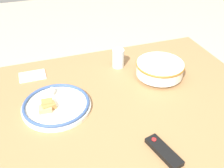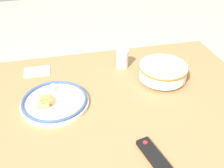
# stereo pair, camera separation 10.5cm
# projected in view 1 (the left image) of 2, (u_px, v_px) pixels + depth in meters

# --- Properties ---
(dining_table) EXTENTS (1.38, 1.01, 0.72)m
(dining_table) POSITION_uv_depth(u_px,v_px,m) (119.00, 114.00, 1.26)
(dining_table) COLOR olive
(dining_table) RESTS_ON ground_plane
(noodle_bowl) EXTENTS (0.25, 0.25, 0.08)m
(noodle_bowl) POSITION_uv_depth(u_px,v_px,m) (160.00, 68.00, 1.37)
(noodle_bowl) COLOR silver
(noodle_bowl) RESTS_ON dining_table
(food_plate) EXTENTS (0.31, 0.31, 0.05)m
(food_plate) POSITION_uv_depth(u_px,v_px,m) (56.00, 105.00, 1.17)
(food_plate) COLOR silver
(food_plate) RESTS_ON dining_table
(tv_remote) EXTENTS (0.09, 0.17, 0.02)m
(tv_remote) POSITION_uv_depth(u_px,v_px,m) (164.00, 151.00, 0.97)
(tv_remote) COLOR black
(tv_remote) RESTS_ON dining_table
(drinking_glass) EXTENTS (0.06, 0.06, 0.10)m
(drinking_glass) POSITION_uv_depth(u_px,v_px,m) (118.00, 58.00, 1.45)
(drinking_glass) COLOR silver
(drinking_glass) RESTS_ON dining_table
(folded_napkin) EXTENTS (0.14, 0.09, 0.01)m
(folded_napkin) POSITION_uv_depth(u_px,v_px,m) (32.00, 76.00, 1.39)
(folded_napkin) COLOR white
(folded_napkin) RESTS_ON dining_table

